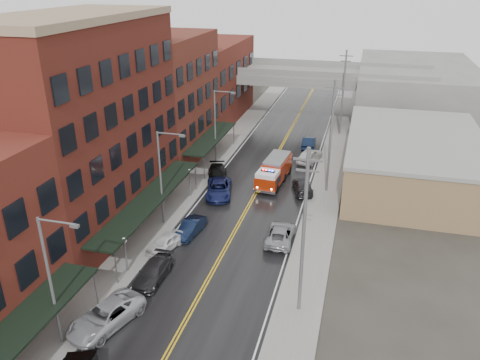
# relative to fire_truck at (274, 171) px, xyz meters

# --- Properties ---
(road) EXTENTS (11.00, 160.00, 0.02)m
(road) POSITION_rel_fire_truck_xyz_m (-1.29, -5.84, -1.43)
(road) COLOR black
(road) RESTS_ON ground
(sidewalk_left) EXTENTS (3.00, 160.00, 0.15)m
(sidewalk_left) POSITION_rel_fire_truck_xyz_m (-8.59, -5.84, -1.37)
(sidewalk_left) COLOR slate
(sidewalk_left) RESTS_ON ground
(sidewalk_right) EXTENTS (3.00, 160.00, 0.15)m
(sidewalk_right) POSITION_rel_fire_truck_xyz_m (6.01, -5.84, -1.37)
(sidewalk_right) COLOR slate
(sidewalk_right) RESTS_ON ground
(curb_left) EXTENTS (0.30, 160.00, 0.15)m
(curb_left) POSITION_rel_fire_truck_xyz_m (-6.94, -5.84, -1.37)
(curb_left) COLOR gray
(curb_left) RESTS_ON ground
(curb_right) EXTENTS (0.30, 160.00, 0.15)m
(curb_right) POSITION_rel_fire_truck_xyz_m (4.36, -5.84, -1.37)
(curb_right) COLOR gray
(curb_right) RESTS_ON ground
(brick_building_b) EXTENTS (9.00, 20.00, 18.00)m
(brick_building_b) POSITION_rel_fire_truck_xyz_m (-14.59, -12.84, 7.56)
(brick_building_b) COLOR #4D1914
(brick_building_b) RESTS_ON ground
(brick_building_c) EXTENTS (9.00, 15.00, 15.00)m
(brick_building_c) POSITION_rel_fire_truck_xyz_m (-14.59, 4.66, 6.06)
(brick_building_c) COLOR #5E291C
(brick_building_c) RESTS_ON ground
(brick_building_far) EXTENTS (9.00, 20.00, 12.00)m
(brick_building_far) POSITION_rel_fire_truck_xyz_m (-14.59, 22.16, 4.56)
(brick_building_far) COLOR maroon
(brick_building_far) RESTS_ON ground
(tan_building) EXTENTS (14.00, 22.00, 5.00)m
(tan_building) POSITION_rel_fire_truck_xyz_m (14.71, 4.16, 1.06)
(tan_building) COLOR olive
(tan_building) RESTS_ON ground
(right_far_block) EXTENTS (18.00, 30.00, 8.00)m
(right_far_block) POSITION_rel_fire_truck_xyz_m (16.71, 34.16, 2.56)
(right_far_block) COLOR slate
(right_far_block) RESTS_ON ground
(awning_1) EXTENTS (2.60, 18.00, 3.09)m
(awning_1) POSITION_rel_fire_truck_xyz_m (-8.78, -12.84, 1.55)
(awning_1) COLOR black
(awning_1) RESTS_ON ground
(awning_2) EXTENTS (2.60, 13.00, 3.09)m
(awning_2) POSITION_rel_fire_truck_xyz_m (-8.78, 4.66, 1.54)
(awning_2) COLOR black
(awning_2) RESTS_ON ground
(globe_lamp_1) EXTENTS (0.44, 0.44, 3.12)m
(globe_lamp_1) POSITION_rel_fire_truck_xyz_m (-7.69, -19.84, 0.87)
(globe_lamp_1) COLOR #59595B
(globe_lamp_1) RESTS_ON ground
(globe_lamp_2) EXTENTS (0.44, 0.44, 3.12)m
(globe_lamp_2) POSITION_rel_fire_truck_xyz_m (-7.69, -5.84, 0.87)
(globe_lamp_2) COLOR #59595B
(globe_lamp_2) RESTS_ON ground
(street_lamp_0) EXTENTS (2.64, 0.22, 9.00)m
(street_lamp_0) POSITION_rel_fire_truck_xyz_m (-7.84, -27.84, 3.74)
(street_lamp_0) COLOR #59595B
(street_lamp_0) RESTS_ON ground
(street_lamp_1) EXTENTS (2.64, 0.22, 9.00)m
(street_lamp_1) POSITION_rel_fire_truck_xyz_m (-7.84, -11.84, 3.74)
(street_lamp_1) COLOR #59595B
(street_lamp_1) RESTS_ON ground
(street_lamp_2) EXTENTS (2.64, 0.22, 9.00)m
(street_lamp_2) POSITION_rel_fire_truck_xyz_m (-7.84, 4.16, 3.74)
(street_lamp_2) COLOR #59595B
(street_lamp_2) RESTS_ON ground
(utility_pole_0) EXTENTS (1.80, 0.24, 12.00)m
(utility_pole_0) POSITION_rel_fire_truck_xyz_m (5.91, -20.84, 4.86)
(utility_pole_0) COLOR #59595B
(utility_pole_0) RESTS_ON ground
(utility_pole_1) EXTENTS (1.80, 0.24, 12.00)m
(utility_pole_1) POSITION_rel_fire_truck_xyz_m (5.91, -0.84, 4.86)
(utility_pole_1) COLOR #59595B
(utility_pole_1) RESTS_ON ground
(utility_pole_2) EXTENTS (1.80, 0.24, 12.00)m
(utility_pole_2) POSITION_rel_fire_truck_xyz_m (5.91, 19.16, 4.86)
(utility_pole_2) COLOR #59595B
(utility_pole_2) RESTS_ON ground
(overpass) EXTENTS (40.00, 10.00, 7.50)m
(overpass) POSITION_rel_fire_truck_xyz_m (-1.29, 26.16, 4.54)
(overpass) COLOR slate
(overpass) RESTS_ON ground
(fire_truck) EXTENTS (3.42, 7.46, 2.66)m
(fire_truck) POSITION_rel_fire_truck_xyz_m (0.00, 0.00, 0.00)
(fire_truck) COLOR #921F06
(fire_truck) RESTS_ON ground
(parked_car_left_2) EXTENTS (4.11, 6.02, 1.53)m
(parked_car_left_2) POSITION_rel_fire_truck_xyz_m (-6.17, -25.64, -0.68)
(parked_car_left_2) COLOR #A3A6AB
(parked_car_left_2) RESTS_ON ground
(parked_car_left_3) EXTENTS (1.86, 4.58, 1.33)m
(parked_car_left_3) POSITION_rel_fire_truck_xyz_m (-5.33, -20.14, -0.78)
(parked_car_left_3) COLOR black
(parked_car_left_3) RESTS_ON ground
(parked_car_left_4) EXTENTS (2.48, 4.14, 1.32)m
(parked_car_left_4) POSITION_rel_fire_truck_xyz_m (-6.15, -15.96, -0.78)
(parked_car_left_4) COLOR white
(parked_car_left_4) RESTS_ON ground
(parked_car_left_5) EXTENTS (1.90, 4.19, 1.33)m
(parked_car_left_5) POSITION_rel_fire_truck_xyz_m (-4.97, -13.04, -0.78)
(parked_car_left_5) COLOR black
(parked_car_left_5) RESTS_ON ground
(parked_car_left_6) EXTENTS (3.73, 5.86, 1.51)m
(parked_car_left_6) POSITION_rel_fire_truck_xyz_m (-4.91, -4.76, -0.69)
(parked_car_left_6) COLOR #141C4E
(parked_car_left_6) RESTS_ON ground
(parked_car_left_7) EXTENTS (3.45, 5.44, 1.47)m
(parked_car_left_7) POSITION_rel_fire_truck_xyz_m (-6.29, -1.04, -0.71)
(parked_car_left_7) COLOR black
(parked_car_left_7) RESTS_ON ground
(parked_car_right_0) EXTENTS (2.37, 4.98, 1.37)m
(parked_car_right_0) POSITION_rel_fire_truck_xyz_m (2.97, -12.04, -0.76)
(parked_car_right_0) COLOR gray
(parked_car_right_0) RESTS_ON ground
(parked_car_right_1) EXTENTS (3.04, 4.93, 1.33)m
(parked_car_right_1) POSITION_rel_fire_truck_xyz_m (3.45, -1.64, -0.78)
(parked_car_right_1) COLOR black
(parked_car_right_1) RESTS_ON ground
(parked_car_right_2) EXTENTS (3.17, 5.11, 1.62)m
(parked_car_right_2) POSITION_rel_fire_truck_xyz_m (3.07, 7.40, -0.63)
(parked_car_right_2) COLOR silver
(parked_car_right_2) RESTS_ON ground
(parked_car_right_3) EXTENTS (1.83, 4.68, 1.52)m
(parked_car_right_3) POSITION_rel_fire_truck_xyz_m (2.31, 12.44, -0.68)
(parked_car_right_3) COLOR black
(parked_car_right_3) RESTS_ON ground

